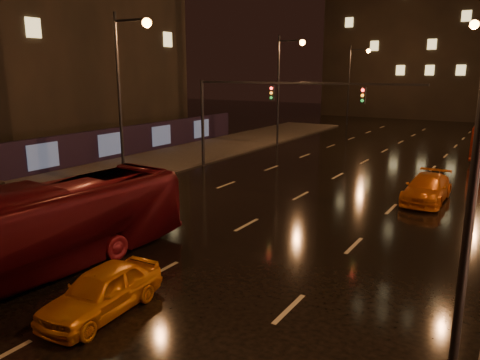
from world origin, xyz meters
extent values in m
plane|color=black|center=(0.00, 20.00, 0.00)|extent=(140.00, 140.00, 0.00)
cube|color=#38332D|center=(-13.50, 15.00, 0.07)|extent=(7.00, 70.00, 0.15)
cube|color=black|center=(-17.20, 12.00, 1.25)|extent=(0.30, 46.00, 2.50)
cylinder|color=black|center=(-9.60, 20.00, 3.10)|extent=(0.22, 0.22, 6.20)
cube|color=black|center=(-2.00, 20.00, 6.10)|extent=(15.20, 0.14, 0.14)
cube|color=black|center=(-4.00, 20.00, 5.45)|extent=(0.32, 0.18, 0.95)
cube|color=black|center=(2.00, 20.00, 5.45)|extent=(0.32, 0.18, 0.95)
sphere|color=#FF1E19|center=(-4.00, 19.88, 5.75)|extent=(0.18, 0.18, 0.18)
cylinder|color=black|center=(9.60, 2.00, 5.00)|extent=(0.18, 0.18, 10.00)
imported|color=#570C13|center=(-3.40, 2.00, 1.55)|extent=(3.45, 11.26, 3.09)
imported|color=orange|center=(0.50, 1.00, 0.68)|extent=(1.84, 4.09, 1.36)
imported|color=#C86112|center=(6.22, 18.44, 0.71)|extent=(2.04, 4.92, 1.42)
imported|color=black|center=(-11.00, 5.25, 0.93)|extent=(0.75, 0.89, 1.55)
camera|label=1|loc=(10.28, -7.44, 6.80)|focal=35.00mm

